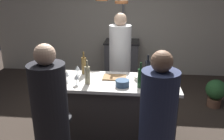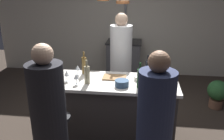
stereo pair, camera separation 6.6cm
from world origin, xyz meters
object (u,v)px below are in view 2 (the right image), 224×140
at_px(potted_plant, 217,92).
at_px(wine_glass_near_left_guest, 67,74).
at_px(chef, 121,68).
at_px(bar_stool_left, 61,138).
at_px(guest_left, 50,129).
at_px(stove_range, 124,59).
at_px(wine_bottle_red, 140,78).
at_px(mixing_bowl_blue, 122,83).
at_px(wine_bottle_dark, 148,68).
at_px(wine_bottle_amber, 84,65).
at_px(wine_glass_by_chef, 76,77).
at_px(wine_glass_near_right_guest, 78,68).
at_px(guest_right, 154,138).
at_px(pepper_mill, 59,78).
at_px(mixing_bowl_ceramic, 141,78).
at_px(wine_bottle_white, 87,74).
at_px(cutting_board, 114,77).

relative_size(potted_plant, wine_glass_near_left_guest, 3.56).
distance_m(chef, bar_stool_left, 1.64).
xyz_separation_m(bar_stool_left, guest_left, (0.04, -0.38, 0.38)).
bearing_deg(potted_plant, stove_range, 143.77).
height_order(bar_stool_left, wine_bottle_red, wine_bottle_red).
bearing_deg(mixing_bowl_blue, wine_bottle_dark, 50.10).
height_order(wine_bottle_amber, wine_glass_by_chef, wine_bottle_amber).
bearing_deg(wine_glass_near_right_guest, guest_right, -48.26).
relative_size(pepper_mill, mixing_bowl_ceramic, 1.11).
xyz_separation_m(wine_bottle_red, mixing_bowl_blue, (-0.22, 0.01, -0.09)).
height_order(stove_range, mixing_bowl_ceramic, mixing_bowl_ceramic).
height_order(chef, wine_glass_near_left_guest, chef).
relative_size(guest_left, wine_bottle_amber, 4.97).
bearing_deg(wine_bottle_red, stove_range, 98.40).
relative_size(wine_bottle_dark, wine_glass_near_left_guest, 2.10).
xyz_separation_m(wine_bottle_red, wine_glass_near_left_guest, (-0.97, 0.09, -0.02)).
xyz_separation_m(potted_plant, wine_bottle_white, (-2.08, -1.27, 0.73)).
bearing_deg(wine_glass_near_left_guest, stove_range, 77.17).
bearing_deg(pepper_mill, wine_glass_near_right_guest, 70.36).
bearing_deg(chef, pepper_mill, -122.61).
bearing_deg(potted_plant, guest_left, -136.61).
xyz_separation_m(guest_left, wine_glass_near_right_guest, (-0.01, 1.16, 0.25)).
height_order(cutting_board, mixing_bowl_ceramic, mixing_bowl_ceramic).
xyz_separation_m(chef, guest_left, (-0.54, -1.86, -0.03)).
xyz_separation_m(stove_range, mixing_bowl_blue, (0.17, -2.62, 0.49)).
distance_m(wine_bottle_amber, wine_glass_by_chef, 0.41).
height_order(guest_left, mixing_bowl_ceramic, guest_left).
bearing_deg(wine_bottle_amber, chef, 53.01).
height_order(pepper_mill, wine_glass_by_chef, pepper_mill).
bearing_deg(guest_left, wine_bottle_amber, 86.76).
relative_size(bar_stool_left, mixing_bowl_blue, 3.84).
xyz_separation_m(guest_right, wine_bottle_red, (-0.15, 0.82, 0.28)).
bearing_deg(mixing_bowl_ceramic, wine_glass_near_right_guest, 174.68).
relative_size(wine_bottle_white, mixing_bowl_blue, 1.80).
xyz_separation_m(wine_bottle_red, wine_glass_near_right_guest, (-0.88, 0.34, -0.02)).
bearing_deg(wine_glass_near_right_guest, mixing_bowl_ceramic, -5.32).
height_order(guest_right, cutting_board, guest_right).
distance_m(pepper_mill, wine_glass_by_chef, 0.21).
relative_size(chef, guest_left, 1.04).
xyz_separation_m(potted_plant, wine_bottle_dark, (-1.29, -0.91, 0.72)).
relative_size(cutting_board, wine_glass_by_chef, 2.19).
distance_m(chef, cutting_board, 0.76).
bearing_deg(pepper_mill, mixing_bowl_ceramic, 16.45).
bearing_deg(wine_glass_by_chef, pepper_mill, -166.76).
bearing_deg(wine_bottle_amber, cutting_board, -14.69).
bearing_deg(bar_stool_left, stove_range, 80.31).
distance_m(bar_stool_left, wine_bottle_dark, 1.47).
height_order(guest_left, wine_glass_near_left_guest, guest_left).
height_order(wine_bottle_white, mixing_bowl_blue, wine_bottle_white).
height_order(bar_stool_left, wine_glass_near_left_guest, wine_glass_near_left_guest).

